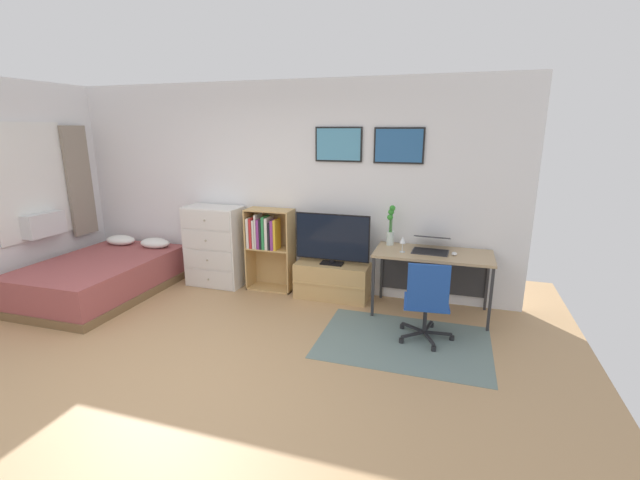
{
  "coord_description": "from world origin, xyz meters",
  "views": [
    {
      "loc": [
        2.2,
        -2.8,
        2.1
      ],
      "look_at": [
        0.83,
        1.5,
        0.93
      ],
      "focal_mm": 24.02,
      "sensor_mm": 36.0,
      "label": 1
    }
  ],
  "objects_px": {
    "bookshelf": "(267,241)",
    "desk": "(433,261)",
    "bed": "(102,276)",
    "office_chair": "(427,300)",
    "television": "(332,239)",
    "computer_mouse": "(454,254)",
    "wine_glass": "(403,241)",
    "bamboo_vase": "(391,227)",
    "dresser": "(215,246)",
    "laptop": "(431,245)",
    "tv_stand": "(332,280)"
  },
  "relations": [
    {
      "from": "office_chair",
      "to": "bamboo_vase",
      "type": "distance_m",
      "value": 1.18
    },
    {
      "from": "desk",
      "to": "dresser",
      "type": "bearing_deg",
      "value": 179.52
    },
    {
      "from": "desk",
      "to": "bed",
      "type": "bearing_deg",
      "value": -169.65
    },
    {
      "from": "television",
      "to": "office_chair",
      "type": "bearing_deg",
      "value": -34.73
    },
    {
      "from": "desk",
      "to": "bookshelf",
      "type": "bearing_deg",
      "value": 177.71
    },
    {
      "from": "dresser",
      "to": "laptop",
      "type": "bearing_deg",
      "value": -0.6
    },
    {
      "from": "television",
      "to": "office_chair",
      "type": "xyz_separation_m",
      "value": [
        1.22,
        -0.85,
        -0.32
      ]
    },
    {
      "from": "television",
      "to": "laptop",
      "type": "bearing_deg",
      "value": -1.08
    },
    {
      "from": "bookshelf",
      "to": "desk",
      "type": "relative_size",
      "value": 0.83
    },
    {
      "from": "dresser",
      "to": "laptop",
      "type": "relative_size",
      "value": 2.43
    },
    {
      "from": "office_chair",
      "to": "laptop",
      "type": "height_order",
      "value": "laptop"
    },
    {
      "from": "tv_stand",
      "to": "bamboo_vase",
      "type": "xyz_separation_m",
      "value": [
        0.7,
        0.07,
        0.73
      ]
    },
    {
      "from": "dresser",
      "to": "tv_stand",
      "type": "xyz_separation_m",
      "value": [
        1.67,
        0.02,
        -0.32
      ]
    },
    {
      "from": "bed",
      "to": "wine_glass",
      "type": "xyz_separation_m",
      "value": [
        3.79,
        0.59,
        0.63
      ]
    },
    {
      "from": "dresser",
      "to": "bookshelf",
      "type": "distance_m",
      "value": 0.77
    },
    {
      "from": "dresser",
      "to": "laptop",
      "type": "xyz_separation_m",
      "value": [
        2.86,
        -0.03,
        0.26
      ]
    },
    {
      "from": "tv_stand",
      "to": "laptop",
      "type": "height_order",
      "value": "laptop"
    },
    {
      "from": "bookshelf",
      "to": "wine_glass",
      "type": "height_order",
      "value": "bookshelf"
    },
    {
      "from": "tv_stand",
      "to": "dresser",
      "type": "bearing_deg",
      "value": -179.48
    },
    {
      "from": "bamboo_vase",
      "to": "office_chair",
      "type": "bearing_deg",
      "value": -61.01
    },
    {
      "from": "bookshelf",
      "to": "laptop",
      "type": "relative_size",
      "value": 2.43
    },
    {
      "from": "television",
      "to": "wine_glass",
      "type": "xyz_separation_m",
      "value": [
        0.89,
        -0.19,
        0.1
      ]
    },
    {
      "from": "laptop",
      "to": "bamboo_vase",
      "type": "distance_m",
      "value": 0.53
    },
    {
      "from": "bed",
      "to": "laptop",
      "type": "height_order",
      "value": "laptop"
    },
    {
      "from": "tv_stand",
      "to": "laptop",
      "type": "bearing_deg",
      "value": -2.15
    },
    {
      "from": "bed",
      "to": "wine_glass",
      "type": "relative_size",
      "value": 11.16
    },
    {
      "from": "television",
      "to": "bamboo_vase",
      "type": "relative_size",
      "value": 1.95
    },
    {
      "from": "tv_stand",
      "to": "wine_glass",
      "type": "relative_size",
      "value": 5.18
    },
    {
      "from": "bed",
      "to": "television",
      "type": "relative_size",
      "value": 2.12
    },
    {
      "from": "desk",
      "to": "tv_stand",
      "type": "bearing_deg",
      "value": 178.16
    },
    {
      "from": "bed",
      "to": "wine_glass",
      "type": "distance_m",
      "value": 3.89
    },
    {
      "from": "computer_mouse",
      "to": "desk",
      "type": "bearing_deg",
      "value": 153.02
    },
    {
      "from": "dresser",
      "to": "television",
      "type": "relative_size",
      "value": 1.16
    },
    {
      "from": "bed",
      "to": "desk",
      "type": "bearing_deg",
      "value": 9.48
    },
    {
      "from": "desk",
      "to": "bamboo_vase",
      "type": "height_order",
      "value": "bamboo_vase"
    },
    {
      "from": "dresser",
      "to": "bamboo_vase",
      "type": "bearing_deg",
      "value": 1.99
    },
    {
      "from": "bookshelf",
      "to": "bamboo_vase",
      "type": "bearing_deg",
      "value": 0.76
    },
    {
      "from": "desk",
      "to": "computer_mouse",
      "type": "xyz_separation_m",
      "value": [
        0.23,
        -0.12,
        0.14
      ]
    },
    {
      "from": "television",
      "to": "computer_mouse",
      "type": "xyz_separation_m",
      "value": [
        1.45,
        -0.13,
        -0.02
      ]
    },
    {
      "from": "bed",
      "to": "office_chair",
      "type": "xyz_separation_m",
      "value": [
        4.13,
        -0.08,
        0.22
      ]
    },
    {
      "from": "computer_mouse",
      "to": "bamboo_vase",
      "type": "height_order",
      "value": "bamboo_vase"
    },
    {
      "from": "dresser",
      "to": "computer_mouse",
      "type": "height_order",
      "value": "dresser"
    },
    {
      "from": "tv_stand",
      "to": "desk",
      "type": "bearing_deg",
      "value": -1.84
    },
    {
      "from": "bed",
      "to": "bamboo_vase",
      "type": "relative_size",
      "value": 4.13
    },
    {
      "from": "bamboo_vase",
      "to": "dresser",
      "type": "bearing_deg",
      "value": -178.01
    },
    {
      "from": "office_chair",
      "to": "dresser",
      "type": "bearing_deg",
      "value": 157.81
    },
    {
      "from": "wine_glass",
      "to": "tv_stand",
      "type": "bearing_deg",
      "value": 166.83
    },
    {
      "from": "dresser",
      "to": "office_chair",
      "type": "height_order",
      "value": "dresser"
    },
    {
      "from": "television",
      "to": "computer_mouse",
      "type": "height_order",
      "value": "television"
    },
    {
      "from": "bookshelf",
      "to": "television",
      "type": "relative_size",
      "value": 1.16
    }
  ]
}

